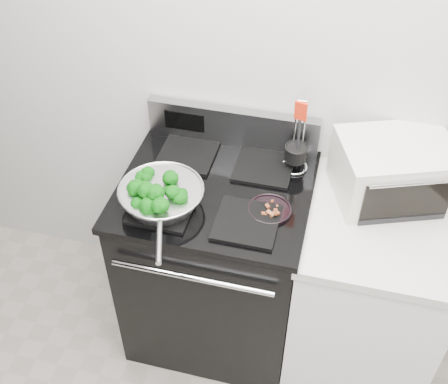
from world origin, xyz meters
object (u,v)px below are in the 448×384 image
(bacon_plate, at_px, (270,207))
(toaster_oven, at_px, (393,170))
(skillet, at_px, (161,195))
(gas_range, at_px, (216,260))
(utensil_holder, at_px, (296,156))

(bacon_plate, relative_size, toaster_oven, 0.33)
(skillet, height_order, toaster_oven, toaster_oven)
(gas_range, bearing_deg, utensil_holder, 33.88)
(skillet, height_order, utensil_holder, utensil_holder)
(gas_range, xyz_separation_m, bacon_plate, (0.24, -0.08, 0.48))
(bacon_plate, bearing_deg, utensil_holder, 79.01)
(gas_range, bearing_deg, toaster_oven, 13.43)
(skillet, distance_m, utensil_holder, 0.59)
(bacon_plate, distance_m, toaster_oven, 0.52)
(skillet, bearing_deg, bacon_plate, -7.77)
(utensil_holder, bearing_deg, gas_range, -133.16)
(skillet, relative_size, toaster_oven, 1.00)
(gas_range, bearing_deg, skillet, -138.63)
(utensil_holder, height_order, toaster_oven, utensil_holder)
(skillet, xyz_separation_m, bacon_plate, (0.42, 0.07, -0.04))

